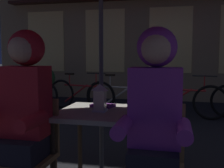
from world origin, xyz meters
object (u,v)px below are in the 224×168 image
at_px(chair_right, 155,160).
at_px(person_left_hooded, 23,105).
at_px(cafe_table, 101,122).
at_px(person_right_hooded, 155,111).
at_px(bicycle_nearest, 23,94).
at_px(book, 103,105).
at_px(lantern, 100,97).
at_px(chair_left, 29,149).
at_px(potted_plant, 44,81).
at_px(bicycle_fourth, 182,100).
at_px(bicycle_third, 123,97).
at_px(bicycle_second, 81,94).

height_order(chair_right, person_left_hooded, person_left_hooded).
bearing_deg(cafe_table, person_right_hooded, -41.57).
distance_m(bicycle_nearest, book, 4.08).
bearing_deg(cafe_table, chair_right, -37.55).
relative_size(lantern, chair_right, 0.27).
bearing_deg(person_right_hooded, chair_left, 176.61).
bearing_deg(lantern, potted_plant, 122.47).
relative_size(chair_left, book, 4.35).
bearing_deg(bicycle_fourth, cafe_table, -103.58).
xyz_separation_m(person_right_hooded, bicycle_fourth, (0.28, 3.59, -0.50)).
bearing_deg(cafe_table, person_left_hooded, -138.43).
relative_size(person_left_hooded, book, 7.00).
bearing_deg(cafe_table, bicycle_fourth, 76.42).
bearing_deg(person_left_hooded, bicycle_third, 89.40).
distance_m(bicycle_second, bicycle_third, 0.98).
bearing_deg(chair_right, bicycle_second, 116.52).
xyz_separation_m(chair_right, bicycle_second, (-1.89, 3.79, -0.14)).
bearing_deg(chair_left, chair_right, 0.00).
distance_m(bicycle_third, potted_plant, 2.44).
height_order(book, potted_plant, potted_plant).
bearing_deg(cafe_table, book, 101.30).
relative_size(chair_left, person_left_hooded, 0.62).
xyz_separation_m(bicycle_second, potted_plant, (-1.29, 0.79, 0.20)).
height_order(cafe_table, person_left_hooded, person_left_hooded).
xyz_separation_m(lantern, bicycle_nearest, (-2.70, 3.26, -0.51)).
bearing_deg(bicycle_third, bicycle_second, 173.21).
height_order(lantern, bicycle_nearest, lantern).
xyz_separation_m(person_left_hooded, potted_plant, (-2.22, 4.63, -0.30)).
distance_m(cafe_table, chair_right, 0.62).
bearing_deg(bicycle_nearest, person_left_hooded, -58.69).
xyz_separation_m(lantern, bicycle_second, (-1.40, 3.44, -0.51)).
bearing_deg(cafe_table, chair_left, -142.45).
relative_size(cafe_table, person_right_hooded, 0.53).
relative_size(lantern, bicycle_fourth, 0.14).
bearing_deg(lantern, bicycle_third, 97.46).
bearing_deg(book, person_left_hooded, -111.31).
xyz_separation_m(chair_left, person_left_hooded, (-0.00, -0.06, 0.36)).
distance_m(chair_right, person_left_hooded, 1.03).
bearing_deg(bicycle_nearest, person_right_hooded, -48.96).
bearing_deg(bicycle_nearest, chair_left, -58.29).
xyz_separation_m(cafe_table, bicycle_fourth, (0.76, 3.16, -0.29)).
bearing_deg(lantern, chair_left, -143.98).
relative_size(person_right_hooded, potted_plant, 1.52).
relative_size(person_left_hooded, person_right_hooded, 1.00).
distance_m(person_right_hooded, potted_plant, 5.62).
distance_m(cafe_table, chair_left, 0.62).
bearing_deg(person_left_hooded, lantern, 40.26).
relative_size(lantern, person_left_hooded, 0.17).
bearing_deg(bicycle_second, person_left_hooded, -76.40).
relative_size(lantern, bicycle_third, 0.14).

